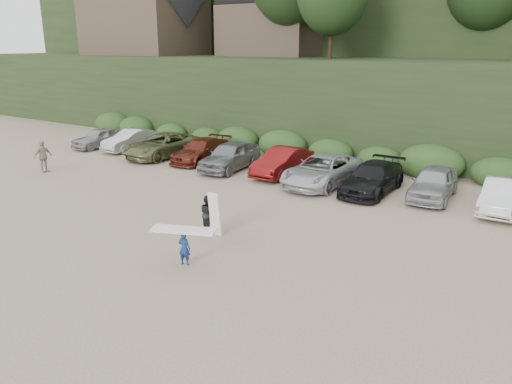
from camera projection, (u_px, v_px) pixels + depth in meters
The scene contains 5 objects.
ground at pixel (209, 246), 18.18m from camera, with size 120.00×120.00×0.00m, color tan.
parked_cars at pixel (312, 168), 26.37m from camera, with size 33.87×5.87×1.62m.
distant_walker at pixel (43, 156), 28.23m from camera, with size 1.06×0.44×1.81m, color gray.
child_surfer at pixel (184, 240), 16.39m from camera, with size 2.18×1.36×1.27m.
adult_surfer at pixel (209, 213), 19.34m from camera, with size 1.20×0.79×1.72m.
Camera 1 is at (10.71, -13.11, 7.11)m, focal length 35.00 mm.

